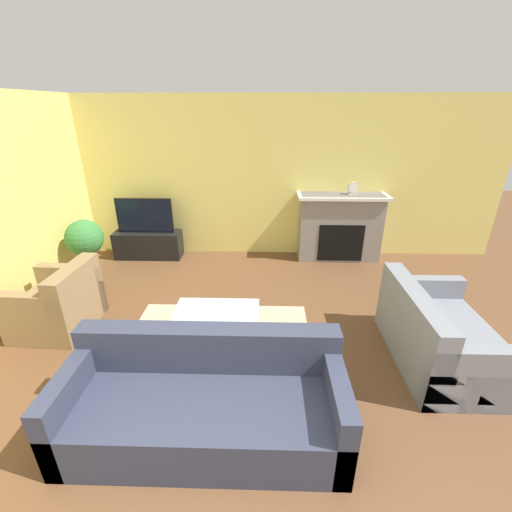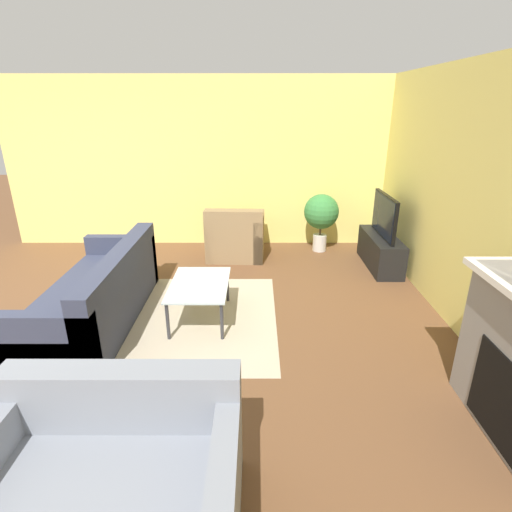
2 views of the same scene
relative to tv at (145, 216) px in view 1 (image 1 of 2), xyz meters
The scene contains 11 objects.
wall_back 1.90m from the tv, ahead, with size 8.69×0.06×2.70m.
area_rug 3.07m from the tv, 58.40° to the right, with size 2.14×1.83×0.00m.
fireplace 3.38m from the tv, ahead, with size 1.51×0.49×1.15m.
tv_stand 0.54m from the tv, 90.00° to the left, with size 1.16×0.39×0.47m.
tv is the anchor object (origin of this frame).
couch_sectional 3.95m from the tv, 65.65° to the right, with size 2.20×0.88×0.82m.
couch_loveseat 4.74m from the tv, 34.04° to the right, with size 0.94×1.43×0.82m.
armchair_by_window 2.24m from the tv, 100.43° to the right, with size 0.84×0.90×0.82m.
coffee_table 2.93m from the tv, 57.66° to the right, with size 0.94×0.63×0.43m.
potted_plant 1.06m from the tv, 130.83° to the right, with size 0.55×0.55×0.94m.
mantel_clock 3.56m from the tv, ahead, with size 0.18×0.07×0.21m.
Camera 1 is at (0.30, -1.19, 2.50)m, focal length 24.00 mm.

